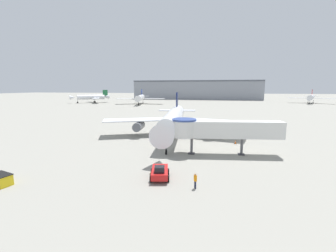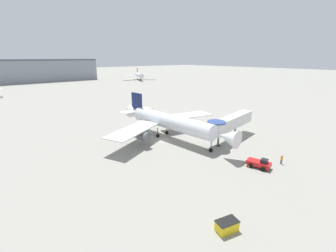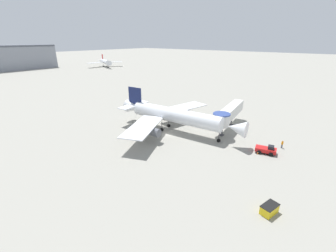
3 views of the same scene
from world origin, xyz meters
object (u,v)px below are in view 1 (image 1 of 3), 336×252
(background_jet_blue_tail, at_px, (140,98))
(background_jet_green_tail, at_px, (92,97))
(background_jet_red_tail, at_px, (311,97))
(main_airplane, at_px, (173,120))
(service_container_yellow, at_px, (1,180))
(traffic_cone_starboard_wing, at_px, (235,142))
(jet_bridge, at_px, (219,129))
(ground_crew_marshaller, at_px, (195,180))
(pushback_tug_red, at_px, (160,172))
(traffic_cone_near_nose, at_px, (151,172))

(background_jet_blue_tail, bearing_deg, background_jet_green_tail, 156.62)
(background_jet_blue_tail, xyz_separation_m, background_jet_red_tail, (117.05, 33.10, -0.04))
(main_airplane, xyz_separation_m, service_container_yellow, (-15.01, -28.63, -3.56))
(traffic_cone_starboard_wing, bearing_deg, background_jet_red_tail, 65.04)
(main_airplane, distance_m, background_jet_red_tail, 151.10)
(jet_bridge, xyz_separation_m, background_jet_green_tail, (-92.01, 115.30, -0.19))
(service_container_yellow, relative_size, background_jet_red_tail, 0.10)
(jet_bridge, bearing_deg, service_container_yellow, -152.59)
(background_jet_green_tail, bearing_deg, background_jet_red_tail, 58.77)
(background_jet_red_tail, bearing_deg, ground_crew_marshaller, -90.86)
(pushback_tug_red, bearing_deg, background_jet_green_tail, 111.21)
(jet_bridge, height_order, background_jet_red_tail, background_jet_red_tail)
(background_jet_red_tail, bearing_deg, traffic_cone_starboard_wing, -92.17)
(main_airplane, bearing_deg, traffic_cone_starboard_wing, -16.23)
(traffic_cone_near_nose, bearing_deg, service_container_yellow, -156.75)
(service_container_yellow, bearing_deg, traffic_cone_starboard_wing, 42.57)
(service_container_yellow, xyz_separation_m, ground_crew_marshaller, (22.36, 3.86, 0.38))
(jet_bridge, xyz_separation_m, pushback_tug_red, (-7.19, -12.23, -3.56))
(jet_bridge, distance_m, ground_crew_marshaller, 14.79)
(service_container_yellow, relative_size, ground_crew_marshaller, 1.61)
(service_container_yellow, distance_m, background_jet_green_tail, 149.30)
(jet_bridge, relative_size, service_container_yellow, 6.23)
(jet_bridge, bearing_deg, main_airplane, 124.63)
(main_airplane, relative_size, background_jet_red_tail, 1.22)
(jet_bridge, bearing_deg, background_jet_blue_tail, 106.92)
(ground_crew_marshaller, bearing_deg, pushback_tug_red, -150.74)
(jet_bridge, relative_size, traffic_cone_near_nose, 30.48)
(traffic_cone_starboard_wing, relative_size, traffic_cone_near_nose, 1.35)
(traffic_cone_starboard_wing, height_order, background_jet_blue_tail, background_jet_blue_tail)
(jet_bridge, relative_size, ground_crew_marshaller, 10.02)
(ground_crew_marshaller, xyz_separation_m, background_jet_green_tail, (-89.45, 129.47, 3.15))
(traffic_cone_starboard_wing, relative_size, ground_crew_marshaller, 0.44)
(pushback_tug_red, distance_m, background_jet_green_tail, 153.20)
(pushback_tug_red, distance_m, traffic_cone_near_nose, 1.98)
(pushback_tug_red, relative_size, traffic_cone_starboard_wing, 5.44)
(pushback_tug_red, xyz_separation_m, background_jet_green_tail, (-84.82, 127.53, 3.37))
(background_jet_green_tail, bearing_deg, ground_crew_marshaller, -6.02)
(main_airplane, height_order, pushback_tug_red, main_airplane)
(ground_crew_marshaller, height_order, background_jet_red_tail, background_jet_red_tail)
(traffic_cone_starboard_wing, distance_m, background_jet_green_tail, 143.64)
(pushback_tug_red, bearing_deg, traffic_cone_near_nose, 129.47)
(service_container_yellow, bearing_deg, ground_crew_marshaller, 9.80)
(traffic_cone_near_nose, relative_size, background_jet_red_tail, 0.02)
(main_airplane, height_order, background_jet_red_tail, main_airplane)
(service_container_yellow, height_order, background_jet_green_tail, background_jet_green_tail)
(jet_bridge, xyz_separation_m, ground_crew_marshaller, (-2.56, -14.17, -3.34))
(main_airplane, distance_m, pushback_tug_red, 23.24)
(jet_bridge, relative_size, background_jet_blue_tail, 0.55)
(main_airplane, bearing_deg, jet_bridge, -52.63)
(traffic_cone_starboard_wing, xyz_separation_m, traffic_cone_near_nose, (-12.22, -19.16, -0.11))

